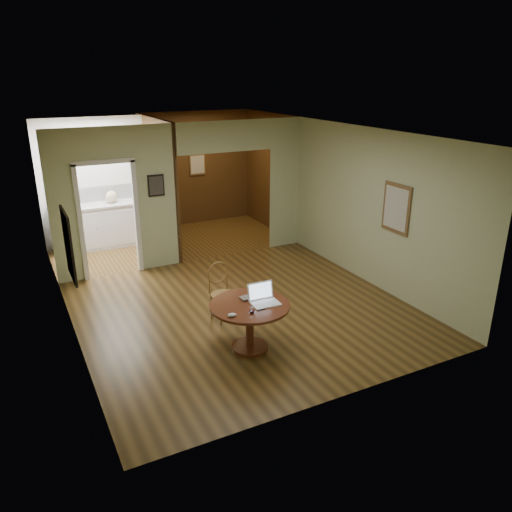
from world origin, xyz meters
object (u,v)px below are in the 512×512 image
dining_table (250,316)px  chair (221,288)px  open_laptop (263,298)px  closed_laptop (255,298)px

dining_table → chair: bearing=88.9°
open_laptop → closed_laptop: bearing=111.3°
dining_table → chair: 1.01m
closed_laptop → dining_table: bearing=-141.3°
chair → open_laptop: bearing=-89.6°
chair → open_laptop: 1.08m
open_laptop → dining_table: bearing=174.2°
dining_table → closed_laptop: bearing=40.1°
dining_table → chair: chair is taller
dining_table → closed_laptop: 0.26m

